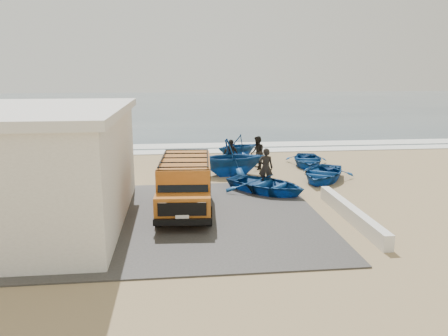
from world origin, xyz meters
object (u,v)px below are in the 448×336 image
building (8,167)px  fisherman_middle (257,153)px  parapet (351,214)px  boat_near_left (266,184)px  fisherman_back (231,156)px  fisherman_front (266,168)px  boat_near_right (323,173)px  boat_far_left (238,146)px  van (185,183)px  boat_mid_left (231,157)px  boat_mid_right (307,160)px

building → fisherman_middle: building is taller
parapet → boat_near_left: 4.78m
fisherman_back → boat_near_left: bearing=-106.1°
parapet → fisherman_front: size_ratio=3.12×
parapet → boat_near_left: (-2.40, 4.14, 0.13)m
fisherman_front → fisherman_back: bearing=-54.8°
boat_near_right → building: bearing=-127.2°
boat_far_left → fisherman_front: size_ratio=1.52×
parapet → van: van is taller
boat_mid_left → fisherman_middle: size_ratio=1.99×
boat_near_right → boat_mid_right: size_ratio=1.08×
building → fisherman_back: (9.02, 7.74, -1.25)m
boat_mid_left → boat_far_left: 4.89m
boat_mid_left → fisherman_front: (1.36, -2.58, -0.04)m
boat_near_left → boat_mid_right: size_ratio=1.11×
boat_near_left → boat_far_left: size_ratio=1.34×
boat_far_left → fisherman_middle: bearing=-16.4°
building → boat_mid_right: 16.37m
boat_near_right → boat_mid_left: size_ratio=1.00×
boat_mid_right → fisherman_back: fisherman_back is taller
boat_near_left → boat_mid_right: (3.65, 5.55, -0.04)m
van → fisherman_front: (3.97, 3.35, -0.21)m
boat_near_right → boat_mid_left: 4.89m
boat_near_right → fisherman_middle: size_ratio=2.00×
boat_near_right → boat_far_left: bearing=150.3°
van → fisherman_middle: bearing=63.4°
van → fisherman_middle: (4.30, 7.31, -0.22)m
boat_mid_right → fisherman_middle: size_ratio=1.85×
boat_near_right → boat_mid_left: bearing=-168.8°
boat_mid_left → fisherman_front: 2.92m
fisherman_front → fisherman_back: size_ratio=1.05×
van → boat_far_left: 11.32m
boat_far_left → boat_mid_right: bearing=25.3°
parapet → boat_far_left: boat_far_left is taller
boat_near_left → parapet: bearing=-105.6°
parapet → fisherman_middle: size_ratio=3.15×
boat_near_right → boat_far_left: size_ratio=1.30×
boat_near_right → boat_far_left: boat_far_left is taller
boat_mid_left → fisherman_back: boat_mid_left is taller
boat_mid_left → boat_mid_right: 5.21m
fisherman_back → boat_mid_left: bearing=-124.8°
building → boat_mid_left: (8.94, 6.82, -1.16)m
van → fisherman_middle: van is taller
parapet → boat_mid_left: 8.62m
fisherman_front → parapet: bearing=128.1°
boat_mid_left → fisherman_back: (0.09, 0.92, -0.09)m
boat_far_left → fisherman_front: fisherman_front is taller
fisherman_front → fisherman_back: fisherman_front is taller
van → fisherman_back: van is taller
parapet → fisherman_back: fisherman_back is taller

